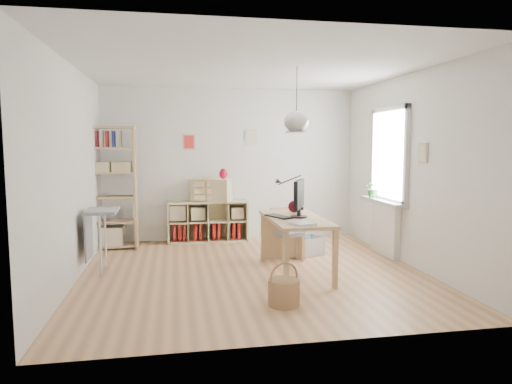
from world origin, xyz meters
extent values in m
plane|color=tan|center=(0.00, 0.00, 0.00)|extent=(4.50, 4.50, 0.00)
plane|color=white|center=(0.00, 2.25, 1.35)|extent=(4.50, 0.00, 4.50)
plane|color=white|center=(0.00, -2.25, 1.35)|extent=(4.50, 0.00, 4.50)
plane|color=white|center=(-2.25, 0.00, 1.35)|extent=(0.00, 4.50, 4.50)
plane|color=white|center=(2.25, 0.00, 1.35)|extent=(0.00, 4.50, 4.50)
plane|color=white|center=(0.00, 0.00, 2.70)|extent=(4.50, 4.50, 0.00)
cylinder|color=black|center=(0.55, -0.15, 2.36)|extent=(0.01, 0.01, 0.68)
ellipsoid|color=silver|center=(0.55, -0.15, 2.00)|extent=(0.32, 0.32, 0.27)
cube|color=white|center=(2.23, 0.60, 1.55)|extent=(0.03, 1.00, 1.30)
cube|color=silver|center=(2.21, 0.06, 1.55)|extent=(0.06, 0.08, 1.46)
cube|color=silver|center=(2.21, 1.14, 1.55)|extent=(0.06, 0.08, 1.46)
cube|color=silver|center=(2.21, 0.60, 2.24)|extent=(0.06, 1.16, 0.08)
cube|color=silver|center=(2.21, 0.60, 0.86)|extent=(0.06, 1.16, 0.08)
cube|color=silver|center=(2.19, 0.60, 0.40)|extent=(0.10, 0.80, 0.80)
cube|color=silver|center=(2.14, 0.60, 0.83)|extent=(0.22, 1.20, 0.06)
cube|color=tan|center=(0.55, -0.15, 0.73)|extent=(0.70, 1.50, 0.04)
cube|color=tan|center=(0.25, -0.85, 0.35)|extent=(0.06, 0.06, 0.71)
cube|color=tan|center=(0.25, 0.55, 0.35)|extent=(0.06, 0.06, 0.71)
cube|color=tan|center=(0.85, -0.85, 0.35)|extent=(0.06, 0.06, 0.71)
cube|color=tan|center=(0.85, 0.55, 0.35)|extent=(0.06, 0.06, 0.71)
cube|color=beige|center=(-0.45, 2.04, 0.01)|extent=(1.40, 0.38, 0.03)
cube|color=beige|center=(-0.45, 2.04, 0.70)|extent=(1.40, 0.38, 0.03)
cube|color=beige|center=(-1.14, 2.04, 0.36)|extent=(0.03, 0.38, 0.72)
cube|color=beige|center=(0.23, 2.04, 0.36)|extent=(0.03, 0.38, 0.72)
cube|color=beige|center=(-0.45, 2.22, 0.36)|extent=(1.40, 0.02, 0.72)
cube|color=maroon|center=(-1.03, 2.06, 0.19)|extent=(0.06, 0.26, 0.30)
cube|color=maroon|center=(-0.94, 2.06, 0.19)|extent=(0.05, 0.26, 0.30)
cube|color=maroon|center=(-0.86, 2.06, 0.19)|extent=(0.05, 0.26, 0.30)
cube|color=maroon|center=(-0.67, 2.06, 0.19)|extent=(0.05, 0.26, 0.30)
cube|color=maroon|center=(-0.58, 2.06, 0.19)|extent=(0.05, 0.26, 0.30)
cube|color=maroon|center=(-0.35, 2.06, 0.19)|extent=(0.06, 0.26, 0.30)
cube|color=maroon|center=(-0.26, 2.06, 0.19)|extent=(0.06, 0.26, 0.30)
cube|color=maroon|center=(0.00, 2.06, 0.19)|extent=(0.06, 0.26, 0.30)
cube|color=maroon|center=(0.09, 2.06, 0.19)|extent=(0.05, 0.26, 0.30)
cube|color=tan|center=(-2.41, 1.80, 1.00)|extent=(0.04, 0.38, 2.00)
cube|color=tan|center=(-1.65, 1.80, 1.00)|extent=(0.04, 0.38, 2.00)
cube|color=tan|center=(-2.03, 1.80, 0.05)|extent=(0.76, 0.38, 0.03)
cube|color=tan|center=(-2.03, 1.80, 0.45)|extent=(0.76, 0.38, 0.03)
cube|color=tan|center=(-2.03, 1.80, 0.85)|extent=(0.76, 0.38, 0.03)
cube|color=tan|center=(-2.03, 1.80, 1.25)|extent=(0.76, 0.38, 0.03)
cube|color=tan|center=(-2.03, 1.80, 1.65)|extent=(0.76, 0.38, 0.03)
cube|color=tan|center=(-2.03, 1.80, 1.98)|extent=(0.76, 0.38, 0.03)
cube|color=navy|center=(-2.31, 1.80, 1.79)|extent=(0.04, 0.18, 0.26)
cube|color=maroon|center=(-2.23, 1.80, 1.79)|extent=(0.04, 0.18, 0.26)
cube|color=beige|center=(-2.15, 1.80, 1.79)|extent=(0.04, 0.18, 0.26)
cube|color=maroon|center=(-2.07, 1.80, 1.79)|extent=(0.04, 0.18, 0.26)
cube|color=navy|center=(-1.97, 1.80, 1.79)|extent=(0.04, 0.18, 0.26)
cube|color=beige|center=(-1.87, 1.80, 1.79)|extent=(0.04, 0.18, 0.26)
cube|color=gray|center=(-1.97, 0.35, 0.83)|extent=(0.40, 0.55, 0.04)
cylinder|color=silver|center=(-1.97, 0.13, 0.41)|extent=(0.03, 0.03, 0.82)
cylinder|color=silver|center=(-1.97, 0.57, 0.41)|extent=(0.03, 0.03, 0.82)
cube|color=gray|center=(-2.15, 0.35, 0.50)|extent=(0.02, 0.50, 0.62)
cube|color=gray|center=(0.61, 0.52, 0.41)|extent=(0.47, 0.47, 0.05)
cube|color=tan|center=(0.50, 0.32, 0.19)|extent=(0.04, 0.04, 0.38)
cube|color=tan|center=(0.41, 0.63, 0.19)|extent=(0.04, 0.04, 0.38)
cube|color=tan|center=(0.81, 0.42, 0.19)|extent=(0.04, 0.04, 0.38)
cube|color=tan|center=(0.72, 0.73, 0.19)|extent=(0.04, 0.04, 0.38)
cube|color=tan|center=(0.56, 0.69, 0.60)|extent=(0.37, 0.14, 0.34)
cylinder|color=olive|center=(0.11, -1.31, 0.14)|extent=(0.34, 0.34, 0.28)
torus|color=olive|center=(0.11, -1.31, 0.30)|extent=(0.34, 0.12, 0.34)
cube|color=#B8B8B4|center=(0.94, 0.80, 0.01)|extent=(0.63, 0.53, 0.02)
cube|color=#B8B8B4|center=(0.70, 0.71, 0.14)|extent=(0.14, 0.36, 0.28)
cube|color=#B8B8B4|center=(1.19, 0.89, 0.14)|extent=(0.14, 0.36, 0.28)
cube|color=#B8B8B4|center=(1.00, 0.63, 0.14)|extent=(0.52, 0.20, 0.28)
cube|color=#B8B8B4|center=(0.88, 0.97, 0.14)|extent=(0.52, 0.20, 0.28)
cube|color=#B8B8B4|center=(0.83, 1.12, 0.40)|extent=(0.57, 0.35, 0.35)
sphere|color=gold|center=(0.84, 0.70, 0.21)|extent=(0.12, 0.12, 0.12)
sphere|color=blue|center=(1.02, 0.87, 0.21)|extent=(0.12, 0.12, 0.12)
sphere|color=#B83717|center=(0.93, 0.78, 0.21)|extent=(0.12, 0.12, 0.12)
sphere|color=#368D33|center=(1.11, 0.78, 0.21)|extent=(0.12, 0.12, 0.12)
cylinder|color=black|center=(0.59, -0.15, 0.76)|extent=(0.23, 0.23, 0.02)
cylinder|color=black|center=(0.59, -0.15, 0.82)|extent=(0.05, 0.05, 0.10)
cube|color=black|center=(0.59, -0.15, 1.06)|extent=(0.28, 0.54, 0.37)
cube|color=black|center=(0.33, -0.09, 0.76)|extent=(0.32, 0.45, 0.02)
cylinder|color=black|center=(0.82, 0.52, 0.77)|extent=(0.06, 0.06, 0.04)
cylinder|color=black|center=(0.82, 0.52, 0.99)|extent=(0.02, 0.02, 0.43)
cone|color=black|center=(0.46, 0.42, 1.18)|extent=(0.11, 0.07, 0.10)
sphere|color=#4F0A0F|center=(0.65, 0.28, 0.84)|extent=(0.17, 0.17, 0.17)
cube|color=silver|center=(0.48, -0.68, 0.77)|extent=(0.31, 0.36, 0.03)
cube|color=beige|center=(-0.38, 2.04, 0.91)|extent=(0.75, 0.56, 0.39)
ellipsoid|color=maroon|center=(-0.17, 2.04, 1.20)|extent=(0.15, 0.15, 0.18)
imported|color=#276A2A|center=(2.12, 0.91, 1.01)|extent=(0.32, 0.29, 0.30)
camera|label=1|loc=(-1.01, -5.90, 1.71)|focal=32.00mm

